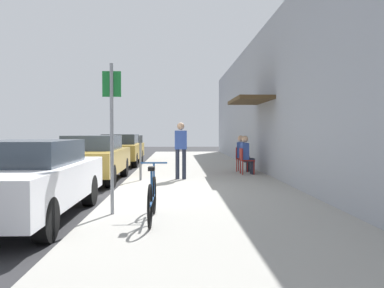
{
  "coord_description": "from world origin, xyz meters",
  "views": [
    {
      "loc": [
        1.53,
        -9.7,
        1.55
      ],
      "look_at": [
        2.19,
        7.79,
        0.99
      ],
      "focal_mm": 36.43,
      "sensor_mm": 36.0,
      "label": 1
    }
  ],
  "objects_px": {
    "parked_car_1": "(93,157)",
    "parking_meter": "(140,154)",
    "cafe_chair_1": "(241,157)",
    "seated_patron_1": "(242,152)",
    "pedestrian_standing": "(181,146)",
    "bicycle_0": "(152,198)",
    "parked_car_0": "(26,179)",
    "street_sign": "(112,126)",
    "seated_patron_0": "(247,153)",
    "parked_car_2": "(121,149)",
    "cafe_chair_0": "(245,159)"
  },
  "relations": [
    {
      "from": "parked_car_1",
      "to": "parked_car_2",
      "type": "bearing_deg",
      "value": 90.0
    },
    {
      "from": "parked_car_1",
      "to": "cafe_chair_1",
      "type": "distance_m",
      "value": 5.17
    },
    {
      "from": "cafe_chair_0",
      "to": "cafe_chair_1",
      "type": "relative_size",
      "value": 1.0
    },
    {
      "from": "cafe_chair_0",
      "to": "seated_patron_0",
      "type": "bearing_deg",
      "value": 2.36
    },
    {
      "from": "cafe_chair_0",
      "to": "pedestrian_standing",
      "type": "relative_size",
      "value": 0.51
    },
    {
      "from": "cafe_chair_0",
      "to": "parked_car_2",
      "type": "bearing_deg",
      "value": 133.01
    },
    {
      "from": "cafe_chair_1",
      "to": "seated_patron_1",
      "type": "relative_size",
      "value": 0.67
    },
    {
      "from": "parking_meter",
      "to": "cafe_chair_0",
      "type": "distance_m",
      "value": 3.68
    },
    {
      "from": "bicycle_0",
      "to": "cafe_chair_0",
      "type": "height_order",
      "value": "bicycle_0"
    },
    {
      "from": "cafe_chair_1",
      "to": "parked_car_2",
      "type": "bearing_deg",
      "value": 138.22
    },
    {
      "from": "street_sign",
      "to": "cafe_chair_0",
      "type": "height_order",
      "value": "street_sign"
    },
    {
      "from": "parked_car_1",
      "to": "pedestrian_standing",
      "type": "xyz_separation_m",
      "value": [
        2.73,
        -0.49,
        0.38
      ]
    },
    {
      "from": "parked_car_1",
      "to": "parking_meter",
      "type": "height_order",
      "value": "parking_meter"
    },
    {
      "from": "street_sign",
      "to": "bicycle_0",
      "type": "distance_m",
      "value": 1.46
    },
    {
      "from": "parked_car_1",
      "to": "bicycle_0",
      "type": "xyz_separation_m",
      "value": [
        2.22,
        -5.92,
        -0.27
      ]
    },
    {
      "from": "parked_car_1",
      "to": "seated_patron_0",
      "type": "xyz_separation_m",
      "value": [
        4.95,
        0.79,
        0.07
      ]
    },
    {
      "from": "seated_patron_1",
      "to": "seated_patron_0",
      "type": "bearing_deg",
      "value": -90.07
    },
    {
      "from": "bicycle_0",
      "to": "pedestrian_standing",
      "type": "relative_size",
      "value": 1.01
    },
    {
      "from": "parking_meter",
      "to": "cafe_chair_1",
      "type": "distance_m",
      "value": 4.13
    },
    {
      "from": "parked_car_1",
      "to": "street_sign",
      "type": "distance_m",
      "value": 5.68
    },
    {
      "from": "seated_patron_0",
      "to": "pedestrian_standing",
      "type": "relative_size",
      "value": 0.76
    },
    {
      "from": "seated_patron_0",
      "to": "seated_patron_1",
      "type": "relative_size",
      "value": 1.0
    },
    {
      "from": "bicycle_0",
      "to": "seated_patron_1",
      "type": "xyz_separation_m",
      "value": [
        2.73,
        7.56,
        0.34
      ]
    },
    {
      "from": "parked_car_0",
      "to": "street_sign",
      "type": "bearing_deg",
      "value": -2.86
    },
    {
      "from": "parked_car_1",
      "to": "parking_meter",
      "type": "relative_size",
      "value": 3.33
    },
    {
      "from": "parked_car_1",
      "to": "parked_car_2",
      "type": "distance_m",
      "value": 6.03
    },
    {
      "from": "bicycle_0",
      "to": "parked_car_2",
      "type": "bearing_deg",
      "value": 100.54
    },
    {
      "from": "pedestrian_standing",
      "to": "street_sign",
      "type": "bearing_deg",
      "value": -104.11
    },
    {
      "from": "parking_meter",
      "to": "pedestrian_standing",
      "type": "height_order",
      "value": "pedestrian_standing"
    },
    {
      "from": "pedestrian_standing",
      "to": "cafe_chair_1",
      "type": "bearing_deg",
      "value": 44.82
    },
    {
      "from": "bicycle_0",
      "to": "seated_patron_1",
      "type": "relative_size",
      "value": 1.33
    },
    {
      "from": "cafe_chair_0",
      "to": "pedestrian_standing",
      "type": "bearing_deg",
      "value": -149.37
    },
    {
      "from": "parking_meter",
      "to": "seated_patron_0",
      "type": "height_order",
      "value": "parking_meter"
    },
    {
      "from": "seated_patron_0",
      "to": "bicycle_0",
      "type": "bearing_deg",
      "value": -112.15
    },
    {
      "from": "seated_patron_1",
      "to": "bicycle_0",
      "type": "bearing_deg",
      "value": -109.87
    },
    {
      "from": "seated_patron_0",
      "to": "seated_patron_1",
      "type": "bearing_deg",
      "value": 89.93
    },
    {
      "from": "parking_meter",
      "to": "bicycle_0",
      "type": "xyz_separation_m",
      "value": [
        0.67,
        -5.18,
        -0.41
      ]
    },
    {
      "from": "cafe_chair_0",
      "to": "pedestrian_standing",
      "type": "xyz_separation_m",
      "value": [
        -2.16,
        -1.28,
        0.5
      ]
    },
    {
      "from": "pedestrian_standing",
      "to": "parked_car_0",
      "type": "bearing_deg",
      "value": -119.49
    },
    {
      "from": "cafe_chair_0",
      "to": "seated_patron_0",
      "type": "xyz_separation_m",
      "value": [
        0.06,
        0.0,
        0.19
      ]
    },
    {
      "from": "parked_car_2",
      "to": "seated_patron_1",
      "type": "distance_m",
      "value": 6.62
    },
    {
      "from": "street_sign",
      "to": "cafe_chair_1",
      "type": "xyz_separation_m",
      "value": [
        3.4,
        7.06,
        -1.02
      ]
    },
    {
      "from": "cafe_chair_1",
      "to": "street_sign",
      "type": "bearing_deg",
      "value": -115.7
    },
    {
      "from": "seated_patron_1",
      "to": "cafe_chair_1",
      "type": "bearing_deg",
      "value": 161.74
    },
    {
      "from": "pedestrian_standing",
      "to": "parked_car_1",
      "type": "bearing_deg",
      "value": 169.74
    },
    {
      "from": "cafe_chair_1",
      "to": "seated_patron_1",
      "type": "xyz_separation_m",
      "value": [
        0.06,
        -0.02,
        0.19
      ]
    },
    {
      "from": "cafe_chair_1",
      "to": "pedestrian_standing",
      "type": "distance_m",
      "value": 3.09
    },
    {
      "from": "parked_car_1",
      "to": "cafe_chair_1",
      "type": "height_order",
      "value": "parked_car_1"
    },
    {
      "from": "parked_car_1",
      "to": "seated_patron_0",
      "type": "bearing_deg",
      "value": 9.02
    },
    {
      "from": "parked_car_1",
      "to": "cafe_chair_0",
      "type": "height_order",
      "value": "parked_car_1"
    }
  ]
}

